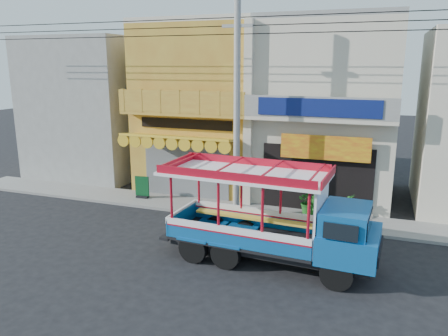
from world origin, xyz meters
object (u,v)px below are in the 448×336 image
at_px(potted_plant_b, 317,207).
at_px(potted_plant_c, 350,206).
at_px(potted_plant_a, 310,202).
at_px(utility_pole, 241,95).
at_px(green_sign, 142,189).
at_px(songthaew_truck, 284,220).

xyz_separation_m(potted_plant_b, potted_plant_c, (1.22, 0.61, -0.02)).
bearing_deg(potted_plant_a, potted_plant_b, -74.15).
relative_size(utility_pole, potted_plant_a, 25.92).
bearing_deg(potted_plant_c, utility_pole, -69.45).
bearing_deg(green_sign, utility_pole, -8.69).
relative_size(green_sign, potted_plant_c, 1.03).
bearing_deg(utility_pole, potted_plant_c, 16.03).
distance_m(green_sign, potted_plant_b, 8.07).
bearing_deg(utility_pole, green_sign, 171.31).
relative_size(green_sign, potted_plant_a, 0.94).
bearing_deg(potted_plant_b, potted_plant_a, -11.34).
bearing_deg(utility_pole, songthaew_truck, -54.74).
distance_m(songthaew_truck, potted_plant_a, 4.89).
xyz_separation_m(green_sign, potted_plant_a, (7.69, 0.34, 0.11)).
xyz_separation_m(potted_plant_a, potted_plant_b, (0.38, -0.49, -0.03)).
distance_m(utility_pole, potted_plant_a, 5.25).
xyz_separation_m(potted_plant_a, potted_plant_c, (1.60, 0.12, -0.05)).
bearing_deg(songthaew_truck, green_sign, 149.63).
height_order(songthaew_truck, potted_plant_c, songthaew_truck).
bearing_deg(green_sign, potted_plant_a, 2.56).
bearing_deg(potted_plant_b, utility_pole, 52.35).
distance_m(utility_pole, songthaew_truck, 5.74).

